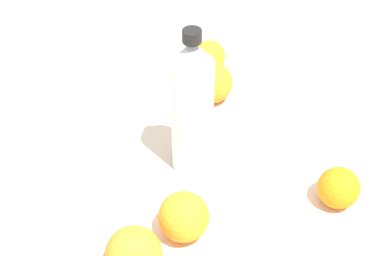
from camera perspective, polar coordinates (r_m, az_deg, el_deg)
ground_plane at (r=0.95m, az=-0.20°, el=-5.51°), size 2.40×2.40×0.00m
water_bottle at (r=0.90m, az=0.00°, el=2.09°), size 0.07×0.07×0.26m
orange_0 at (r=1.09m, az=1.97°, el=4.53°), size 0.08×0.08×0.08m
orange_1 at (r=0.93m, az=14.28°, el=-5.74°), size 0.07×0.07×0.07m
orange_2 at (r=0.81m, az=-5.68°, el=-12.34°), size 0.08×0.08×0.08m
orange_3 at (r=1.17m, az=1.75°, el=7.13°), size 0.06×0.06×0.06m
orange_4 at (r=0.85m, az=-0.82°, el=-8.76°), size 0.08×0.08×0.08m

